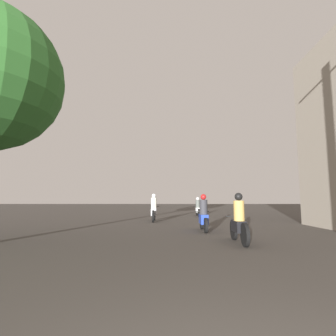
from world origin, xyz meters
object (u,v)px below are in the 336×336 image
at_px(motorcycle_blue, 205,216).
at_px(motorcycle_silver, 155,210).
at_px(motorcycle_black, 240,223).
at_px(motorcycle_white, 199,208).

height_order(motorcycle_blue, motorcycle_silver, motorcycle_silver).
distance_m(motorcycle_black, motorcycle_blue, 3.00).
height_order(motorcycle_black, motorcycle_blue, motorcycle_blue).
distance_m(motorcycle_black, motorcycle_white, 12.02).
distance_m(motorcycle_blue, motorcycle_silver, 5.11).
bearing_deg(motorcycle_blue, motorcycle_black, -82.45).
bearing_deg(motorcycle_blue, motorcycle_white, 79.38).
bearing_deg(motorcycle_blue, motorcycle_silver, 111.28).
relative_size(motorcycle_black, motorcycle_silver, 0.92).
height_order(motorcycle_black, motorcycle_white, motorcycle_black).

